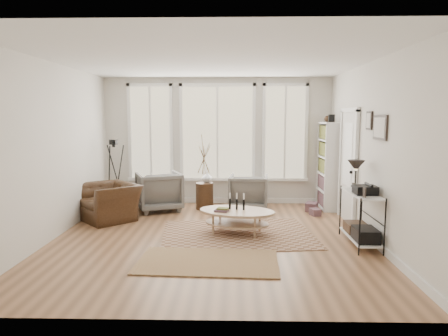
{
  "coord_description": "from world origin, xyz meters",
  "views": [
    {
      "loc": [
        0.37,
        -6.48,
        2.0
      ],
      "look_at": [
        0.2,
        0.6,
        1.1
      ],
      "focal_mm": 32.0,
      "sensor_mm": 36.0,
      "label": 1
    }
  ],
  "objects_px": {
    "side_table": "(204,174)",
    "armchair_right": "(249,192)",
    "coffee_table": "(236,215)",
    "armchair_left": "(159,191)",
    "accent_chair": "(109,202)",
    "bookcase": "(328,165)",
    "low_shelf": "(361,213)"
  },
  "relations": [
    {
      "from": "side_table",
      "to": "armchair_right",
      "type": "bearing_deg",
      "value": -0.99
    },
    {
      "from": "coffee_table",
      "to": "armchair_left",
      "type": "xyz_separation_m",
      "value": [
        -1.66,
        1.72,
        0.1
      ]
    },
    {
      "from": "coffee_table",
      "to": "accent_chair",
      "type": "relative_size",
      "value": 1.35
    },
    {
      "from": "bookcase",
      "to": "coffee_table",
      "type": "distance_m",
      "value": 2.9
    },
    {
      "from": "coffee_table",
      "to": "armchair_left",
      "type": "relative_size",
      "value": 1.6
    },
    {
      "from": "low_shelf",
      "to": "accent_chair",
      "type": "relative_size",
      "value": 1.2
    },
    {
      "from": "bookcase",
      "to": "low_shelf",
      "type": "relative_size",
      "value": 1.58
    },
    {
      "from": "bookcase",
      "to": "low_shelf",
      "type": "height_order",
      "value": "bookcase"
    },
    {
      "from": "low_shelf",
      "to": "coffee_table",
      "type": "xyz_separation_m",
      "value": [
        -1.96,
        0.53,
        -0.19
      ]
    },
    {
      "from": "accent_chair",
      "to": "armchair_right",
      "type": "bearing_deg",
      "value": 65.08
    },
    {
      "from": "coffee_table",
      "to": "armchair_right",
      "type": "height_order",
      "value": "armchair_right"
    },
    {
      "from": "armchair_left",
      "to": "armchair_right",
      "type": "height_order",
      "value": "armchair_left"
    },
    {
      "from": "low_shelf",
      "to": "side_table",
      "type": "height_order",
      "value": "side_table"
    },
    {
      "from": "low_shelf",
      "to": "armchair_left",
      "type": "bearing_deg",
      "value": 148.16
    },
    {
      "from": "bookcase",
      "to": "side_table",
      "type": "xyz_separation_m",
      "value": [
        -2.7,
        -0.12,
        -0.18
      ]
    },
    {
      "from": "accent_chair",
      "to": "side_table",
      "type": "bearing_deg",
      "value": 74.26
    },
    {
      "from": "armchair_right",
      "to": "side_table",
      "type": "height_order",
      "value": "side_table"
    },
    {
      "from": "armchair_left",
      "to": "side_table",
      "type": "height_order",
      "value": "side_table"
    },
    {
      "from": "armchair_right",
      "to": "armchair_left",
      "type": "bearing_deg",
      "value": 9.27
    },
    {
      "from": "coffee_table",
      "to": "accent_chair",
      "type": "distance_m",
      "value": 2.66
    },
    {
      "from": "bookcase",
      "to": "armchair_left",
      "type": "relative_size",
      "value": 2.24
    },
    {
      "from": "armchair_right",
      "to": "accent_chair",
      "type": "distance_m",
      "value": 2.94
    },
    {
      "from": "armchair_left",
      "to": "side_table",
      "type": "relative_size",
      "value": 0.57
    },
    {
      "from": "armchair_right",
      "to": "coffee_table",
      "type": "bearing_deg",
      "value": 86.65
    },
    {
      "from": "armchair_left",
      "to": "armchair_right",
      "type": "xyz_separation_m",
      "value": [
        1.94,
        0.14,
        -0.03
      ]
    },
    {
      "from": "coffee_table",
      "to": "armchair_right",
      "type": "distance_m",
      "value": 1.88
    },
    {
      "from": "bookcase",
      "to": "accent_chair",
      "type": "xyz_separation_m",
      "value": [
        -4.51,
        -1.09,
        -0.6
      ]
    },
    {
      "from": "coffee_table",
      "to": "side_table",
      "type": "bearing_deg",
      "value": 110.05
    },
    {
      "from": "coffee_table",
      "to": "armchair_right",
      "type": "xyz_separation_m",
      "value": [
        0.28,
        1.86,
        0.06
      ]
    },
    {
      "from": "side_table",
      "to": "accent_chair",
      "type": "relative_size",
      "value": 1.49
    },
    {
      "from": "low_shelf",
      "to": "armchair_right",
      "type": "relative_size",
      "value": 1.54
    },
    {
      "from": "bookcase",
      "to": "armchair_left",
      "type": "xyz_separation_m",
      "value": [
        -3.67,
        -0.27,
        -0.54
      ]
    }
  ]
}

